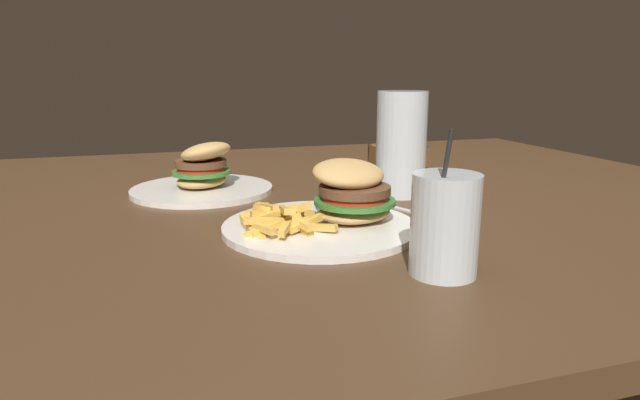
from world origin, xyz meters
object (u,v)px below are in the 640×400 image
(condiment_caddy, at_px, (398,155))
(meal_plate_far, at_px, (203,177))
(meal_plate_near, at_px, (334,209))
(spoon, at_px, (369,198))
(juice_glass, at_px, (445,228))
(beer_glass, at_px, (401,147))

(condiment_caddy, bearing_deg, meal_plate_far, -167.21)
(meal_plate_near, height_order, spoon, meal_plate_near)
(juice_glass, xyz_separation_m, condiment_caddy, (0.23, 0.61, -0.02))
(meal_plate_near, distance_m, condiment_caddy, 0.50)
(juice_glass, distance_m, spoon, 0.35)
(meal_plate_far, bearing_deg, juice_glass, -66.41)
(meal_plate_near, relative_size, meal_plate_far, 1.06)
(meal_plate_near, xyz_separation_m, meal_plate_far, (-0.16, 0.30, -0.00))
(meal_plate_near, distance_m, beer_glass, 0.26)
(spoon, bearing_deg, beer_glass, -88.03)
(juice_glass, distance_m, condiment_caddy, 0.65)
(spoon, xyz_separation_m, condiment_caddy, (0.18, 0.26, 0.03))
(meal_plate_far, bearing_deg, beer_glass, -20.53)
(meal_plate_near, height_order, juice_glass, juice_glass)
(meal_plate_near, xyz_separation_m, spoon, (0.11, 0.14, -0.02))
(juice_glass, relative_size, condiment_caddy, 1.47)
(spoon, distance_m, condiment_caddy, 0.32)
(juice_glass, bearing_deg, spoon, 81.49)
(spoon, bearing_deg, juice_glass, 149.05)
(juice_glass, distance_m, meal_plate_far, 0.55)
(meal_plate_near, bearing_deg, beer_glass, 42.33)
(beer_glass, xyz_separation_m, meal_plate_far, (-0.34, 0.13, -0.06))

